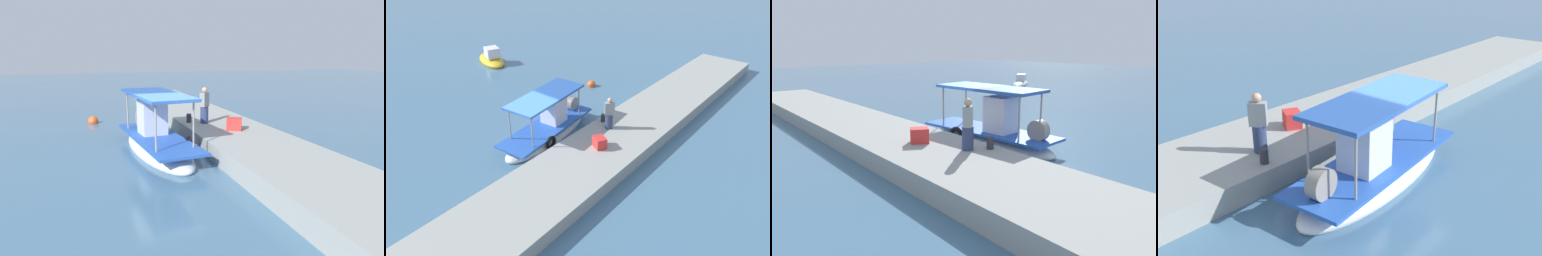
# 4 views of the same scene
# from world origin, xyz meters

# --- Properties ---
(ground_plane) EXTENTS (120.00, 120.00, 0.00)m
(ground_plane) POSITION_xyz_m (0.00, 0.00, 0.00)
(ground_plane) COLOR #446B88
(dock_quay) EXTENTS (36.00, 3.68, 0.68)m
(dock_quay) POSITION_xyz_m (0.00, -3.48, 0.34)
(dock_quay) COLOR #989B95
(dock_quay) RESTS_ON ground_plane
(main_fishing_boat) EXTENTS (6.54, 2.53, 2.79)m
(main_fishing_boat) POSITION_xyz_m (1.32, 0.03, 0.45)
(main_fishing_boat) COLOR white
(main_fishing_boat) RESTS_ON ground_plane
(fisherman_near_bollard) EXTENTS (0.55, 0.55, 1.74)m
(fisherman_near_bollard) POSITION_xyz_m (3.09, -2.71, 1.47)
(fisherman_near_bollard) COLOR navy
(fisherman_near_bollard) RESTS_ON dock_quay
(mooring_bollard) EXTENTS (0.24, 0.24, 0.42)m
(mooring_bollard) POSITION_xyz_m (3.48, -2.05, 0.90)
(mooring_bollard) COLOR #2D2D33
(mooring_bollard) RESTS_ON dock_quay
(cargo_crate) EXTENTS (0.76, 0.81, 0.53)m
(cargo_crate) POSITION_xyz_m (1.26, -3.44, 0.95)
(cargo_crate) COLOR red
(cargo_crate) RESTS_ON dock_quay
(marker_buoy) EXTENTS (0.59, 0.59, 0.59)m
(marker_buoy) POSITION_xyz_m (8.20, 2.34, 0.12)
(marker_buoy) COLOR #E45A21
(marker_buoy) RESTS_ON ground_plane
(moored_boat_mid) EXTENTS (2.89, 4.08, 1.58)m
(moored_boat_mid) POSITION_xyz_m (6.92, 11.66, 0.27)
(moored_boat_mid) COLOR gold
(moored_boat_mid) RESTS_ON ground_plane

